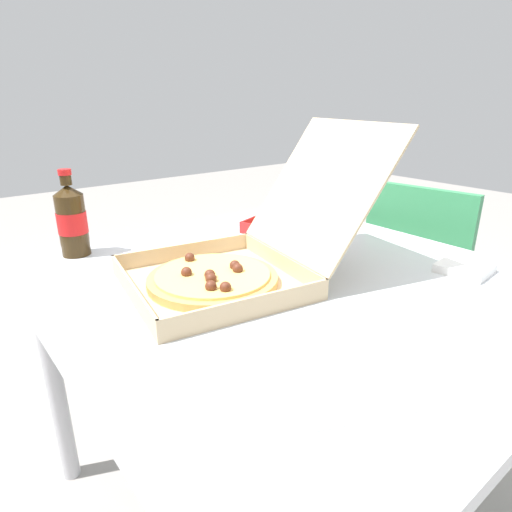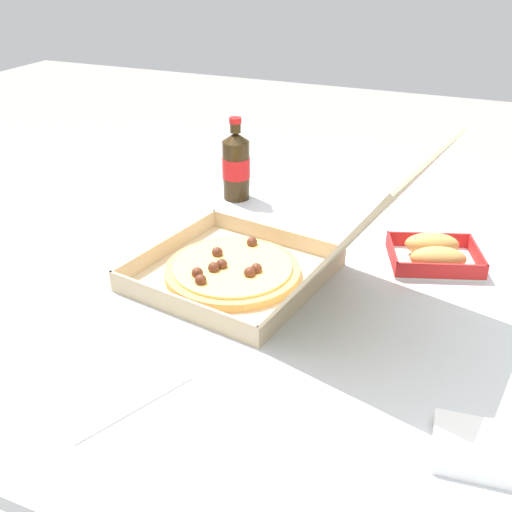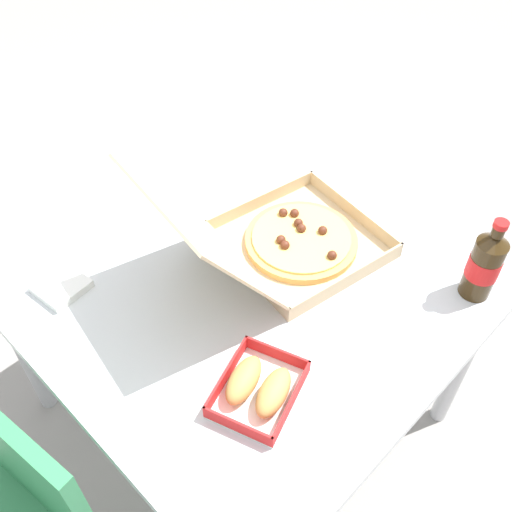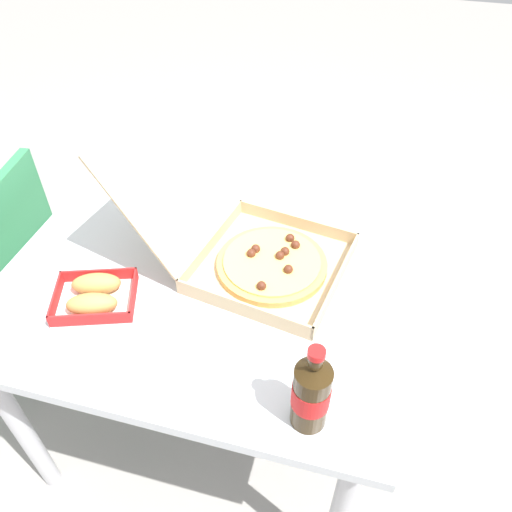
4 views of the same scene
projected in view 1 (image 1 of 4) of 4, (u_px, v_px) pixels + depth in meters
ground_plane at (282, 502)px, 1.24m from camera, size 10.00×10.00×0.00m
dining_table at (287, 305)px, 1.02m from camera, size 1.10×1.02×0.71m
chair at (424, 278)px, 1.57m from camera, size 0.45×0.45×0.83m
pizza_box_open at (235, 260)px, 0.96m from camera, size 0.45×0.62×0.34m
bread_side_box at (277, 223)px, 1.33m from camera, size 0.20×0.23×0.06m
cola_bottle at (72, 220)px, 1.11m from camera, size 0.07×0.07×0.22m
paper_menu at (334, 374)px, 0.64m from camera, size 0.25×0.22×0.00m
napkin_pile at (465, 268)px, 1.02m from camera, size 0.12×0.12×0.02m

